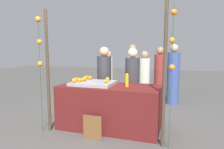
# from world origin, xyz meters

# --- Properties ---
(ground_plane) EXTENTS (24.00, 24.00, 0.00)m
(ground_plane) POSITION_xyz_m (0.00, 0.00, 0.00)
(ground_plane) COLOR #565451
(stall_counter) EXTENTS (1.96, 0.89, 0.85)m
(stall_counter) POSITION_xyz_m (0.00, 0.00, 0.43)
(stall_counter) COLOR #5B1919
(stall_counter) RESTS_ON ground_plane
(orange_tray) EXTENTS (0.83, 0.64, 0.06)m
(orange_tray) POSITION_xyz_m (-0.35, -0.00, 0.88)
(orange_tray) COLOR #9EA0A5
(orange_tray) RESTS_ON stall_counter
(orange_0) EXTENTS (0.09, 0.09, 0.09)m
(orange_0) POSITION_xyz_m (-0.66, -0.21, 0.96)
(orange_0) COLOR orange
(orange_0) RESTS_ON orange_tray
(orange_1) EXTENTS (0.08, 0.08, 0.08)m
(orange_1) POSITION_xyz_m (-0.11, 0.18, 0.95)
(orange_1) COLOR orange
(orange_1) RESTS_ON orange_tray
(orange_2) EXTENTS (0.07, 0.07, 0.07)m
(orange_2) POSITION_xyz_m (-0.57, -0.02, 0.95)
(orange_2) COLOR orange
(orange_2) RESTS_ON orange_tray
(orange_3) EXTENTS (0.08, 0.08, 0.08)m
(orange_3) POSITION_xyz_m (-0.52, 0.22, 0.96)
(orange_3) COLOR orange
(orange_3) RESTS_ON orange_tray
(orange_4) EXTENTS (0.08, 0.08, 0.08)m
(orange_4) POSITION_xyz_m (-0.59, -0.11, 0.96)
(orange_4) COLOR orange
(orange_4) RESTS_ON orange_tray
(orange_5) EXTENTS (0.07, 0.07, 0.07)m
(orange_5) POSITION_xyz_m (-0.04, -0.09, 0.95)
(orange_5) COLOR orange
(orange_5) RESTS_ON orange_tray
(orange_6) EXTENTS (0.08, 0.08, 0.08)m
(orange_6) POSITION_xyz_m (-0.63, 0.27, 0.95)
(orange_6) COLOR orange
(orange_6) RESTS_ON orange_tray
(orange_7) EXTENTS (0.09, 0.09, 0.09)m
(orange_7) POSITION_xyz_m (-0.57, 0.05, 0.96)
(orange_7) COLOR orange
(orange_7) RESTS_ON orange_tray
(orange_8) EXTENTS (0.07, 0.07, 0.07)m
(orange_8) POSITION_xyz_m (-0.69, -0.04, 0.95)
(orange_8) COLOR orange
(orange_8) RESTS_ON orange_tray
(juice_bottle) EXTENTS (0.06, 0.06, 0.26)m
(juice_bottle) POSITION_xyz_m (0.35, -0.02, 0.98)
(juice_bottle) COLOR #EEAD18
(juice_bottle) RESTS_ON stall_counter
(chalkboard_sign) EXTENTS (0.34, 0.03, 0.44)m
(chalkboard_sign) POSITION_xyz_m (-0.12, -0.59, 0.21)
(chalkboard_sign) COLOR brown
(chalkboard_sign) RESTS_ON ground_plane
(vendor_left) EXTENTS (0.32, 0.32, 1.62)m
(vendor_left) POSITION_xyz_m (-0.36, 0.68, 0.75)
(vendor_left) COLOR #333338
(vendor_left) RESTS_ON ground_plane
(vendor_right) EXTENTS (0.32, 0.32, 1.59)m
(vendor_right) POSITION_xyz_m (0.31, 0.67, 0.74)
(vendor_right) COLOR #333338
(vendor_right) RESTS_ON ground_plane
(crowd_person_0) EXTENTS (0.30, 0.30, 1.51)m
(crowd_person_0) POSITION_xyz_m (-0.92, 2.59, 0.70)
(crowd_person_0) COLOR beige
(crowd_person_0) RESTS_ON ground_plane
(crowd_person_1) EXTENTS (0.34, 0.34, 1.70)m
(crowd_person_1) POSITION_xyz_m (-0.04, 2.27, 0.79)
(crowd_person_1) COLOR #99999E
(crowd_person_1) RESTS_ON ground_plane
(crowd_person_2) EXTENTS (0.33, 0.33, 1.63)m
(crowd_person_2) POSITION_xyz_m (0.76, 2.41, 0.76)
(crowd_person_2) COLOR maroon
(crowd_person_2) RESTS_ON ground_plane
(crowd_person_3) EXTENTS (0.34, 0.34, 1.71)m
(crowd_person_3) POSITION_xyz_m (1.15, 2.24, 0.79)
(crowd_person_3) COLOR #384C8C
(crowd_person_3) RESTS_ON ground_plane
(crowd_person_4) EXTENTS (0.30, 0.30, 1.51)m
(crowd_person_4) POSITION_xyz_m (0.39, 1.85, 0.71)
(crowd_person_4) COLOR beige
(crowd_person_4) RESTS_ON ground_plane
(canopy_post_left) EXTENTS (0.06, 0.06, 2.28)m
(canopy_post_left) POSITION_xyz_m (-1.06, -0.48, 1.14)
(canopy_post_left) COLOR #473828
(canopy_post_left) RESTS_ON ground_plane
(canopy_post_right) EXTENTS (0.06, 0.06, 2.28)m
(canopy_post_right) POSITION_xyz_m (1.06, -0.48, 1.14)
(canopy_post_right) COLOR #473828
(canopy_post_right) RESTS_ON ground_plane
(garland_strand_left) EXTENTS (0.10, 0.11, 2.20)m
(garland_strand_left) POSITION_xyz_m (-1.18, -0.54, 1.68)
(garland_strand_left) COLOR #2D4C23
(garland_strand_left) RESTS_ON ground_plane
(garland_strand_right) EXTENTS (0.10, 0.10, 2.20)m
(garland_strand_right) POSITION_xyz_m (1.16, -0.53, 1.65)
(garland_strand_right) COLOR #2D4C23
(garland_strand_right) RESTS_ON ground_plane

